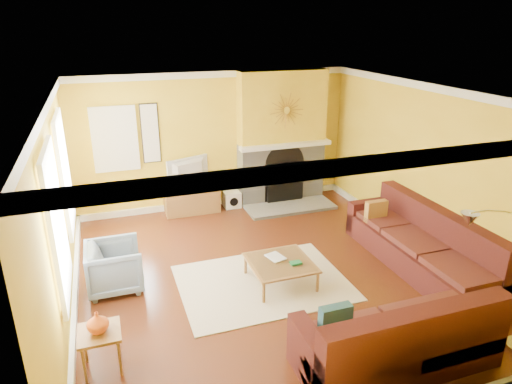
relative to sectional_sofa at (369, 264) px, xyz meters
name	(u,v)px	position (x,y,z in m)	size (l,w,h in m)	color
floor	(267,274)	(-1.16, 0.91, -0.46)	(5.50, 6.00, 0.02)	#602B14
ceiling	(269,93)	(-1.16, 0.91, 2.26)	(5.50, 6.00, 0.02)	white
wall_back	(215,141)	(-1.16, 3.92, 0.90)	(5.50, 0.02, 2.70)	gold
wall_front	(395,311)	(-1.16, -2.10, 0.90)	(5.50, 0.02, 2.70)	gold
wall_left	(57,216)	(-3.92, 0.91, 0.90)	(0.02, 6.00, 2.70)	gold
wall_right	(430,171)	(1.60, 0.91, 0.90)	(0.02, 6.00, 2.70)	gold
baseboard	(267,270)	(-1.16, 0.91, -0.39)	(5.50, 6.00, 0.12)	white
crown_molding	(269,98)	(-1.16, 0.91, 2.19)	(5.50, 6.00, 0.12)	white
window_left_near	(63,173)	(-3.88, 2.21, 1.05)	(0.06, 1.22, 1.72)	white
window_left_far	(55,224)	(-3.88, 0.31, 1.05)	(0.06, 1.22, 1.72)	white
window_back	(115,139)	(-3.06, 3.87, 1.10)	(0.82, 0.06, 1.22)	white
wall_art	(150,134)	(-2.41, 3.88, 1.15)	(0.34, 0.04, 1.14)	white
fireplace	(282,138)	(0.19, 3.71, 0.90)	(1.80, 0.40, 2.70)	gray
mantel	(286,145)	(0.19, 3.47, 0.80)	(1.92, 0.22, 0.08)	white
hearth	(290,207)	(0.19, 3.16, -0.42)	(1.80, 0.70, 0.06)	gray
sunburst	(287,110)	(0.19, 3.48, 1.50)	(0.70, 0.04, 0.70)	olive
rug	(263,283)	(-1.30, 0.69, -0.44)	(2.40, 1.80, 0.02)	beige
sectional_sofa	(369,264)	(0.00, 0.00, 0.00)	(3.19, 3.58, 0.90)	#471916
coffee_table	(280,272)	(-1.06, 0.61, -0.27)	(0.89, 0.89, 0.35)	white
media_console	(192,198)	(-1.73, 3.66, -0.16)	(1.07, 0.48, 0.59)	olive
tv	(190,171)	(-1.73, 3.66, 0.40)	(0.90, 0.12, 0.52)	black
subwoofer	(232,199)	(-0.91, 3.66, -0.29)	(0.33, 0.33, 0.33)	white
armchair	(115,267)	(-3.32, 1.25, -0.10)	(0.74, 0.76, 0.69)	slate
side_table	(102,350)	(-3.55, -0.38, -0.21)	(0.44, 0.44, 0.49)	olive
vase	(97,322)	(-3.55, -0.38, 0.16)	(0.23, 0.23, 0.24)	#D8591E
book	(270,259)	(-1.19, 0.70, -0.08)	(0.21, 0.28, 0.03)	white
arc_lamp	(500,287)	(0.55, -1.62, 0.49)	(1.21, 0.36, 1.87)	silver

